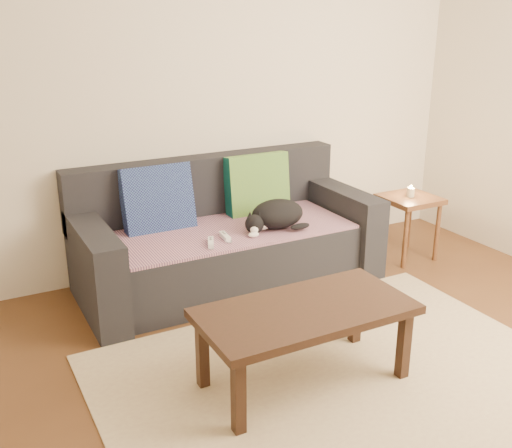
% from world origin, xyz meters
% --- Properties ---
extents(ground, '(4.50, 4.50, 0.00)m').
position_xyz_m(ground, '(0.00, 0.00, 0.00)').
color(ground, brown).
rests_on(ground, ground).
extents(back_wall, '(4.50, 0.04, 2.60)m').
position_xyz_m(back_wall, '(0.00, 2.00, 1.30)').
color(back_wall, beige).
rests_on(back_wall, ground).
extents(sofa, '(2.10, 0.94, 0.87)m').
position_xyz_m(sofa, '(0.00, 1.57, 0.31)').
color(sofa, '#232328').
rests_on(sofa, ground).
extents(throw_blanket, '(1.66, 0.74, 0.02)m').
position_xyz_m(throw_blanket, '(0.00, 1.48, 0.43)').
color(throw_blanket, '#4B2C53').
rests_on(throw_blanket, sofa).
extents(cushion_navy, '(0.49, 0.24, 0.51)m').
position_xyz_m(cushion_navy, '(-0.43, 1.74, 0.63)').
color(cushion_navy, '#100F41').
rests_on(cushion_navy, throw_blanket).
extents(cushion_green, '(0.49, 0.18, 0.50)m').
position_xyz_m(cushion_green, '(0.35, 1.74, 0.63)').
color(cushion_green, '#0A453D').
rests_on(cushion_green, throw_blanket).
extents(cat, '(0.52, 0.41, 0.20)m').
position_xyz_m(cat, '(0.28, 1.34, 0.54)').
color(cat, black).
rests_on(cat, throw_blanket).
extents(wii_remote_a, '(0.05, 0.15, 0.03)m').
position_xyz_m(wii_remote_a, '(-0.12, 1.31, 0.46)').
color(wii_remote_a, white).
rests_on(wii_remote_a, throw_blanket).
extents(wii_remote_b, '(0.09, 0.15, 0.03)m').
position_xyz_m(wii_remote_b, '(-0.25, 1.26, 0.46)').
color(wii_remote_b, white).
rests_on(wii_remote_b, throw_blanket).
extents(side_table, '(0.41, 0.41, 0.51)m').
position_xyz_m(side_table, '(1.48, 1.32, 0.42)').
color(side_table, brown).
rests_on(side_table, ground).
extents(candle, '(0.06, 0.06, 0.09)m').
position_xyz_m(candle, '(1.48, 1.32, 0.54)').
color(candle, beige).
rests_on(candle, side_table).
extents(rug, '(2.50, 1.80, 0.01)m').
position_xyz_m(rug, '(0.00, 0.15, 0.01)').
color(rug, '#C3B186').
rests_on(rug, ground).
extents(coffee_table, '(1.11, 0.55, 0.44)m').
position_xyz_m(coffee_table, '(-0.18, 0.22, 0.39)').
color(coffee_table, black).
rests_on(coffee_table, rug).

